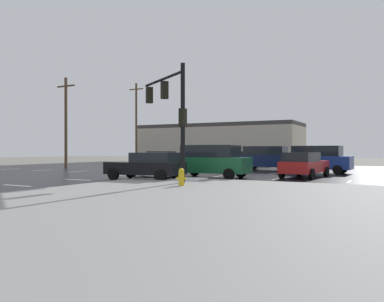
# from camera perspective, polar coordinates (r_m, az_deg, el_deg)

# --- Properties ---
(ground_plane) EXTENTS (120.00, 120.00, 0.00)m
(ground_plane) POSITION_cam_1_polar(r_m,az_deg,el_deg) (27.54, -7.92, -3.47)
(ground_plane) COLOR slate
(road_asphalt) EXTENTS (44.00, 44.00, 0.02)m
(road_asphalt) POSITION_cam_1_polar(r_m,az_deg,el_deg) (27.54, -7.92, -3.45)
(road_asphalt) COLOR black
(road_asphalt) RESTS_ON ground_plane
(sidewalk_corner) EXTENTS (18.00, 18.00, 0.14)m
(sidewalk_corner) POSITION_cam_1_polar(r_m,az_deg,el_deg) (11.18, 6.03, -8.53)
(sidewalk_corner) COLOR gray
(sidewalk_corner) RESTS_ON ground_plane
(snow_strip_curbside) EXTENTS (4.00, 1.60, 0.06)m
(snow_strip_curbside) POSITION_cam_1_polar(r_m,az_deg,el_deg) (21.43, -3.37, -4.07)
(snow_strip_curbside) COLOR white
(snow_strip_curbside) RESTS_ON sidewalk_corner
(lane_markings) EXTENTS (36.15, 36.15, 0.01)m
(lane_markings) POSITION_cam_1_polar(r_m,az_deg,el_deg) (25.72, -7.55, -3.68)
(lane_markings) COLOR silver
(lane_markings) RESTS_ON road_asphalt
(traffic_signal_mast) EXTENTS (4.21, 2.91, 5.88)m
(traffic_signal_mast) POSITION_cam_1_polar(r_m,az_deg,el_deg) (20.00, -3.15, 6.81)
(traffic_signal_mast) COLOR black
(traffic_signal_mast) RESTS_ON sidewalk_corner
(fire_hydrant) EXTENTS (0.48, 0.26, 0.79)m
(fire_hydrant) POSITION_cam_1_polar(r_m,az_deg,el_deg) (17.14, -1.61, -3.91)
(fire_hydrant) COLOR gold
(fire_hydrant) RESTS_ON sidewalk_corner
(strip_building_background) EXTENTS (21.96, 8.00, 5.24)m
(strip_building_background) POSITION_cam_1_polar(r_m,az_deg,el_deg) (52.66, 4.09, 1.14)
(strip_building_background) COLOR #BCB29E
(strip_building_background) RESTS_ON ground_plane
(suv_green) EXTENTS (4.84, 2.18, 2.03)m
(suv_green) POSITION_cam_1_polar(r_m,az_deg,el_deg) (23.56, 2.81, -1.44)
(suv_green) COLOR #195933
(suv_green) RESTS_ON road_asphalt
(suv_navy) EXTENTS (4.87, 2.24, 2.03)m
(suv_navy) POSITION_cam_1_polar(r_m,az_deg,el_deg) (32.48, 10.95, -0.99)
(suv_navy) COLOR #141E47
(suv_navy) RESTS_ON road_asphalt
(sedan_black) EXTENTS (4.63, 2.27, 1.58)m
(sedan_black) POSITION_cam_1_polar(r_m,az_deg,el_deg) (21.91, -6.70, -2.18)
(sedan_black) COLOR black
(sedan_black) RESTS_ON road_asphalt
(suv_blue) EXTENTS (4.93, 2.42, 2.03)m
(suv_blue) POSITION_cam_1_polar(r_m,az_deg,el_deg) (29.53, 18.26, -1.11)
(suv_blue) COLOR navy
(suv_blue) RESTS_ON road_asphalt
(sedan_white) EXTENTS (4.59, 2.16, 1.58)m
(sedan_white) POSITION_cam_1_polar(r_m,az_deg,el_deg) (35.37, 6.82, -1.27)
(sedan_white) COLOR white
(sedan_white) RESTS_ON road_asphalt
(sedan_silver) EXTENTS (4.56, 2.08, 1.58)m
(sedan_silver) POSITION_cam_1_polar(r_m,az_deg,el_deg) (38.85, -5.31, -1.14)
(sedan_silver) COLOR #B7BABF
(sedan_silver) RESTS_ON road_asphalt
(sedan_red) EXTENTS (2.43, 4.68, 1.58)m
(sedan_red) POSITION_cam_1_polar(r_m,az_deg,el_deg) (24.57, 16.43, -1.93)
(sedan_red) COLOR #B21919
(sedan_red) RESTS_ON road_asphalt
(utility_pole_far) EXTENTS (2.20, 0.28, 8.67)m
(utility_pole_far) POSITION_cam_1_polar(r_m,az_deg,el_deg) (38.47, -18.40, 4.34)
(utility_pole_far) COLOR brown
(utility_pole_far) RESTS_ON ground_plane
(utility_pole_distant) EXTENTS (2.20, 0.28, 10.77)m
(utility_pole_distant) POSITION_cam_1_polar(r_m,az_deg,el_deg) (52.16, -8.36, 4.43)
(utility_pole_distant) COLOR brown
(utility_pole_distant) RESTS_ON ground_plane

